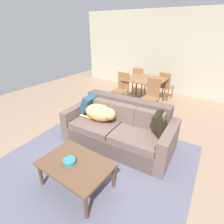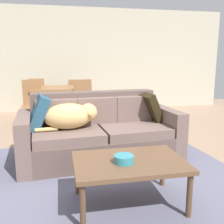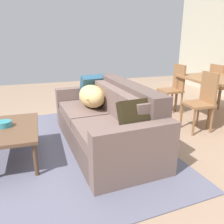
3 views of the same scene
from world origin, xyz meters
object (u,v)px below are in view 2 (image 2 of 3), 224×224
couch (99,133)px  bowl_on_coffee_table (124,159)px  coffee_table (129,165)px  throw_pillow_by_right_arm (150,108)px  dog_on_left_cushion (71,116)px  dining_table (58,91)px  dining_chair_near_right (83,102)px  throw_pillow_by_left_arm (38,113)px  dining_chair_near_left (32,103)px  dining_chair_far_left (37,96)px  dining_chair_far_right (76,96)px

couch → bowl_on_coffee_table: size_ratio=12.43×
coffee_table → bowl_on_coffee_table: bowl_on_coffee_table is taller
coffee_table → throw_pillow_by_right_arm: bearing=63.5°
dog_on_left_cushion → dining_table: (-0.16, 2.35, 0.06)m
coffee_table → dining_chair_near_right: dining_chair_near_right is taller
dog_on_left_cushion → throw_pillow_by_left_arm: throw_pillow_by_left_arm is taller
coffee_table → throw_pillow_by_left_arm: bearing=124.5°
dog_on_left_cushion → bowl_on_coffee_table: 1.29m
dog_on_left_cushion → dining_table: dog_on_left_cushion is taller
dining_chair_near_left → dining_chair_far_left: 1.10m
couch → dining_table: couch is taller
bowl_on_coffee_table → dining_chair_near_left: dining_chair_near_left is taller
couch → dining_table: 2.32m
dining_chair_far_right → dining_chair_near_left: bearing=57.1°
dog_on_left_cushion → throw_pillow_by_left_arm: bearing=159.2°
dining_table → couch: bearing=-76.3°
coffee_table → dining_chair_near_right: 2.93m
throw_pillow_by_left_arm → coffee_table: 1.59m
coffee_table → dining_table: 3.59m
dog_on_left_cushion → dining_chair_near_right: (0.32, 1.75, -0.10)m
throw_pillow_by_right_arm → coffee_table: size_ratio=0.42×
dining_chair_far_left → throw_pillow_by_right_arm: bearing=119.0°
throw_pillow_by_left_arm → dining_chair_near_right: 1.80m
dining_table → coffee_table: bearing=-79.9°
dining_table → dining_chair_near_right: bearing=-51.3°
dog_on_left_cushion → dining_chair_near_right: dining_chair_near_right is taller
couch → bowl_on_coffee_table: (0.02, -1.34, 0.14)m
coffee_table → dining_table: dining_table is taller
dog_on_left_cushion → dining_table: size_ratio=0.72×
dining_chair_far_right → couch: bearing=97.9°
coffee_table → dining_chair_far_right: bearing=92.8°
dining_table → dog_on_left_cushion: bearing=-86.1°
dog_on_left_cushion → dining_chair_near_left: 1.94m
coffee_table → dining_table: (-0.63, 3.52, 0.30)m
coffee_table → couch: bearing=93.7°
dining_chair_near_right → bowl_on_coffee_table: bearing=-89.4°
throw_pillow_by_right_arm → dining_chair_far_left: bearing=124.4°
dining_chair_near_left → dining_chair_far_right: bearing=49.5°
dining_table → dining_chair_far_left: bearing=131.2°
couch → dining_chair_far_left: dining_chair_far_left is taller
throw_pillow_by_right_arm → bowl_on_coffee_table: bearing=-117.7°
bowl_on_coffee_table → dining_chair_far_right: 4.20m
throw_pillow_by_right_arm → dining_table: bearing=122.3°
bowl_on_coffee_table → dining_table: dining_table is taller
dog_on_left_cushion → coffee_table: (0.47, -1.17, -0.24)m
couch → throw_pillow_by_left_arm: (-0.80, -0.01, 0.33)m
dining_table → dining_chair_near_right: (0.48, -0.60, -0.17)m
dining_chair_far_right → dog_on_left_cushion: bearing=90.4°
couch → dining_chair_near_left: dining_chair_near_left is taller
dining_table → throw_pillow_by_right_arm: bearing=-57.7°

